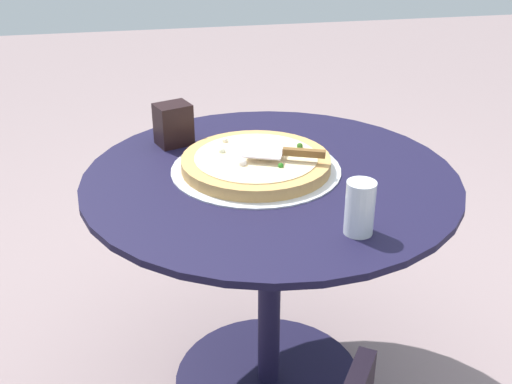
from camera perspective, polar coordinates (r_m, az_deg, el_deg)
The scene contains 6 objects.
ground_plane at distance 2.07m, azimuth 1.10°, elevation -16.48°, with size 10.00×10.00×0.00m, color gray.
patio_table at distance 1.77m, azimuth 1.25°, elevation -4.43°, with size 0.98×0.98×0.71m.
pizza_on_tray at distance 1.69m, azimuth -0.00°, elevation 2.57°, with size 0.45×0.45×0.05m.
pizza_server at distance 1.65m, azimuth 2.58°, elevation 3.54°, with size 0.12×0.21×0.02m.
drinking_cup at distance 1.39m, azimuth 9.24°, elevation -1.40°, with size 0.07×0.07×0.12m, color silver.
napkin_dispenser at distance 1.85m, azimuth -7.38°, elevation 6.00°, with size 0.10×0.08×0.12m, color black.
Camera 1 is at (-1.47, 0.32, 1.42)m, focal length 44.87 mm.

